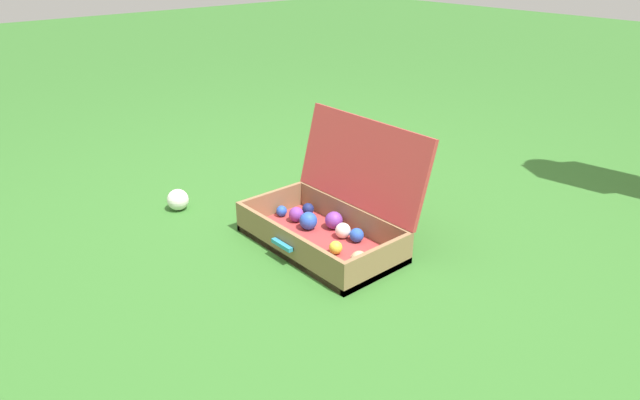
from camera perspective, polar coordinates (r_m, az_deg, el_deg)
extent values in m
plane|color=#336B28|center=(2.35, 0.33, -3.78)|extent=(16.00, 16.00, 0.00)
cube|color=#B23838|center=(2.29, 0.00, -4.30)|extent=(0.66, 0.35, 0.03)
cube|color=olive|center=(2.49, -4.80, -0.55)|extent=(0.02, 0.35, 0.13)
cube|color=olive|center=(2.06, 5.83, -6.24)|extent=(0.02, 0.35, 0.13)
cube|color=olive|center=(2.17, -3.34, -4.47)|extent=(0.62, 0.02, 0.13)
cube|color=olive|center=(2.36, 3.06, -1.91)|extent=(0.62, 0.02, 0.13)
cube|color=#B23838|center=(2.30, 4.17, 3.72)|extent=(0.66, 0.11, 0.34)
cube|color=teal|center=(2.16, -3.79, -4.47)|extent=(0.11, 0.02, 0.02)
sphere|color=#CCDB38|center=(2.18, 1.56, -4.75)|extent=(0.05, 0.05, 0.05)
sphere|color=#D1B784|center=(2.08, 3.92, -5.98)|extent=(0.07, 0.07, 0.07)
sphere|color=white|center=(2.29, 2.29, -3.05)|extent=(0.06, 0.06, 0.06)
sphere|color=blue|center=(2.47, -3.84, -1.10)|extent=(0.05, 0.05, 0.05)
sphere|color=blue|center=(2.26, 3.66, -3.50)|extent=(0.06, 0.06, 0.06)
sphere|color=purple|center=(2.11, 0.27, -5.75)|extent=(0.05, 0.05, 0.05)
sphere|color=blue|center=(2.35, -1.17, -2.08)|extent=(0.07, 0.07, 0.07)
sphere|color=purple|center=(2.42, -2.37, -1.44)|extent=(0.06, 0.06, 0.06)
sphere|color=purple|center=(2.35, 1.45, -2.06)|extent=(0.07, 0.07, 0.07)
sphere|color=navy|center=(2.48, -1.20, -0.89)|extent=(0.05, 0.05, 0.05)
sphere|color=white|center=(2.65, -13.94, 0.03)|extent=(0.10, 0.10, 0.10)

